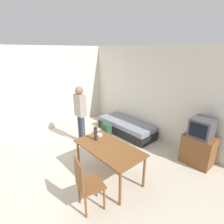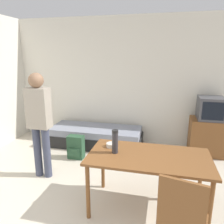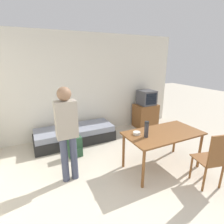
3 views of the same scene
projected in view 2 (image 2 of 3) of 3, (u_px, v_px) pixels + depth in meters
name	position (u px, v px, depth m)	size (l,w,h in m)	color
wall_back	(120.00, 81.00, 4.79)	(5.71, 0.06, 2.70)	silver
daybed	(96.00, 136.00, 4.72)	(1.97, 0.76, 0.40)	black
tv	(208.00, 129.00, 4.22)	(0.68, 0.50, 1.14)	brown
dining_table	(148.00, 162.00, 2.63)	(1.45, 0.77, 0.74)	brown
wooden_chair	(181.00, 221.00, 1.83)	(0.49, 0.49, 0.99)	brown
person_standing	(39.00, 119.00, 3.32)	(0.34, 0.22, 1.66)	#3D4256
thermos_flask	(115.00, 141.00, 2.64)	(0.08, 0.08, 0.29)	#2D2D33
mate_bowl	(111.00, 145.00, 2.85)	(0.13, 0.13, 0.05)	beige
backpack	(76.00, 147.00, 4.11)	(0.30, 0.20, 0.44)	#284C33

